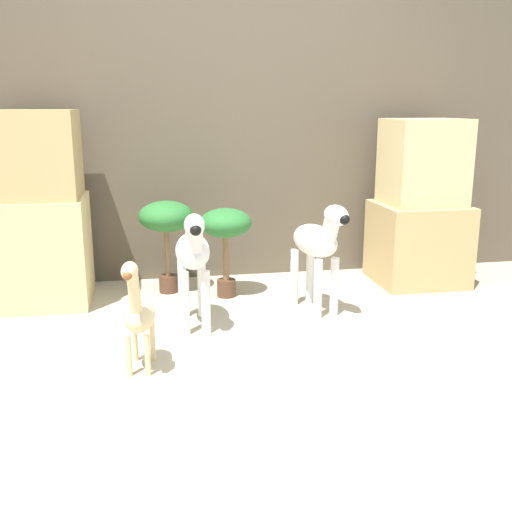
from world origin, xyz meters
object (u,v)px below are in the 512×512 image
at_px(zebra_left, 193,255).
at_px(potted_palm_back, 226,229).
at_px(zebra_right, 318,244).
at_px(giraffe_figurine, 138,312).
at_px(potted_palm_front, 166,221).

bearing_deg(zebra_left, potted_palm_back, 64.97).
relative_size(zebra_right, zebra_left, 1.00).
height_order(giraffe_figurine, potted_palm_front, potted_palm_front).
bearing_deg(giraffe_figurine, zebra_left, 60.59).
xyz_separation_m(potted_palm_front, potted_palm_back, (0.38, -0.17, -0.03)).
bearing_deg(zebra_right, zebra_left, -169.69).
bearing_deg(zebra_left, giraffe_figurine, -119.41).
xyz_separation_m(zebra_left, potted_palm_front, (-0.12, 0.72, 0.06)).
relative_size(giraffe_figurine, potted_palm_back, 0.98).
height_order(zebra_right, giraffe_figurine, zebra_right).
height_order(zebra_left, potted_palm_front, zebra_left).
distance_m(zebra_right, giraffe_figurine, 1.28).
height_order(zebra_left, potted_palm_back, zebra_left).
relative_size(zebra_left, potted_palm_front, 1.11).
relative_size(potted_palm_front, potted_palm_back, 1.06).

